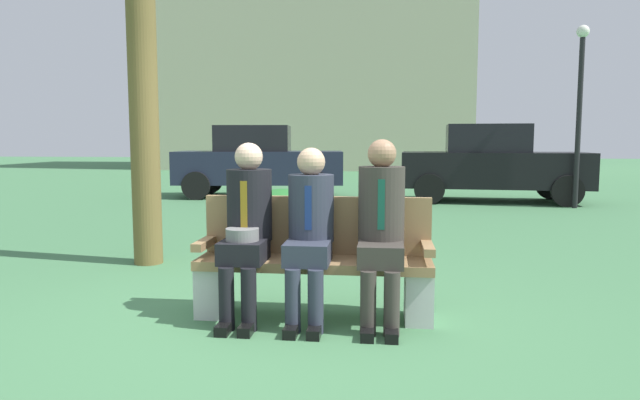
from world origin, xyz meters
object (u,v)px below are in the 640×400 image
object	(u,v)px
seated_man_right	(381,222)
building_backdrop	(316,41)
seated_man_left	(247,222)
parked_car_near	(259,161)
street_lamp	(580,97)
parked_car_far	(492,163)
shrub_near_bench	(322,233)
seated_man_middle	(310,225)
park_bench	(315,261)
shrub_mid_lawn	(284,217)

from	to	relation	value
seated_man_right	building_backdrop	size ratio (longest dim) A/B	0.09
seated_man_left	parked_car_near	bearing A→B (deg)	102.25
parked_car_near	street_lamp	distance (m)	7.04
parked_car_near	parked_car_far	xyz separation A→B (m)	(5.30, -0.50, 0.00)
building_backdrop	shrub_near_bench	bearing A→B (deg)	-82.83
seated_man_middle	parked_car_near	distance (m)	9.41
seated_man_left	shrub_near_bench	size ratio (longest dim) A/B	1.43
street_lamp	shrub_near_bench	bearing A→B (deg)	-129.73
parked_car_far	street_lamp	distance (m)	2.22
park_bench	parked_car_near	xyz separation A→B (m)	(-2.47, 8.96, 0.42)
park_bench	seated_man_middle	xyz separation A→B (m)	(-0.02, -0.13, 0.30)
shrub_mid_lawn	street_lamp	bearing A→B (deg)	42.63
parked_car_near	street_lamp	bearing A→B (deg)	-12.91
shrub_mid_lawn	street_lamp	size ratio (longest dim) A/B	0.33
seated_man_left	seated_man_middle	bearing A→B (deg)	0.26
seated_man_left	shrub_near_bench	distance (m)	2.26
park_bench	street_lamp	size ratio (longest dim) A/B	0.50
parked_car_near	street_lamp	size ratio (longest dim) A/B	1.14
seated_man_right	building_backdrop	distance (m)	25.08
shrub_mid_lawn	parked_car_far	world-z (taller)	parked_car_far
building_backdrop	seated_man_right	bearing A→B (deg)	-81.91
seated_man_left	building_backdrop	size ratio (longest dim) A/B	0.09
seated_man_left	parked_car_near	distance (m)	9.30
seated_man_left	parked_car_far	size ratio (longest dim) A/B	0.33
park_bench	shrub_mid_lawn	bearing A→B (deg)	105.03
seated_man_middle	parked_car_near	xyz separation A→B (m)	(-2.45, 9.09, 0.12)
parked_car_far	street_lamp	size ratio (longest dim) A/B	1.13
shrub_near_bench	parked_car_far	xyz separation A→B (m)	(3.01, 6.40, 0.55)
seated_man_right	street_lamp	distance (m)	8.55
seated_man_right	parked_car_far	bearing A→B (deg)	74.78
seated_man_middle	building_backdrop	distance (m)	25.03
park_bench	shrub_near_bench	bearing A→B (deg)	94.78
park_bench	parked_car_near	world-z (taller)	parked_car_near
park_bench	shrub_mid_lawn	distance (m)	2.89
shrub_mid_lawn	building_backdrop	size ratio (longest dim) A/B	0.08
seated_man_right	shrub_mid_lawn	bearing A→B (deg)	113.21
shrub_near_bench	parked_car_near	xyz separation A→B (m)	(-2.30, 6.89, 0.55)
seated_man_middle	shrub_mid_lawn	world-z (taller)	seated_man_middle
park_bench	parked_car_far	bearing A→B (deg)	71.48
park_bench	shrub_near_bench	distance (m)	2.08
seated_man_left	parked_car_far	distance (m)	9.21
seated_man_middle	parked_car_far	size ratio (longest dim) A/B	0.32
seated_man_middle	seated_man_right	xyz separation A→B (m)	(0.52, 0.01, 0.03)
seated_man_left	seated_man_right	world-z (taller)	seated_man_right
seated_man_right	building_backdrop	world-z (taller)	building_backdrop
park_bench	seated_man_right	size ratio (longest dim) A/B	1.31
shrub_near_bench	seated_man_middle	bearing A→B (deg)	-86.07
seated_man_left	building_backdrop	distance (m)	24.97
seated_man_right	street_lamp	size ratio (longest dim) A/B	0.38
shrub_near_bench	parked_car_near	size ratio (longest dim) A/B	0.23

